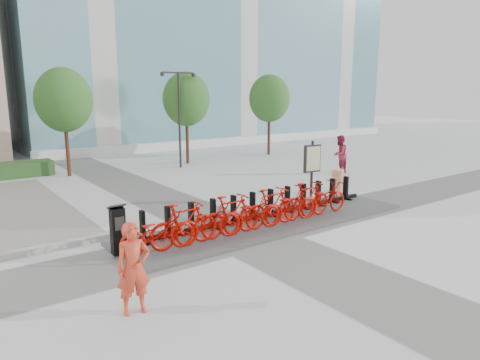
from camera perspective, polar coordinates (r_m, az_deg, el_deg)
ground at (r=12.07m, az=0.38°, el=-7.29°), size 120.00×120.00×0.00m
glass_building at (r=41.68m, az=-5.95°, el=22.57°), size 32.00×16.00×24.00m
tree_1 at (r=21.84m, az=-22.46°, el=9.81°), size 2.60×2.60×5.10m
tree_2 at (r=24.26m, az=-7.18°, el=10.64°), size 2.60×2.60×5.10m
tree_3 at (r=27.68m, az=3.93°, el=10.78°), size 2.60×2.60×5.10m
streetlamp at (r=22.91m, az=-8.12°, el=9.43°), size 2.00×0.20×5.00m
dock_pad at (r=13.05m, az=4.20°, el=-5.69°), size 9.60×2.40×0.08m
dock_rail_posts at (r=13.31m, az=3.10°, el=-3.25°), size 8.02×0.50×0.85m
bike_0 at (r=10.57m, az=-10.92°, el=-6.84°), size 1.96×0.68×1.03m
bike_1 at (r=10.86m, az=-7.48°, el=-5.92°), size 1.90×0.54×1.14m
bike_2 at (r=11.23m, az=-4.24°, el=-5.58°), size 1.96×0.68×1.03m
bike_3 at (r=11.59m, az=-1.22°, el=-4.71°), size 1.90×0.54×1.14m
bike_4 at (r=12.02m, az=1.60°, el=-4.41°), size 1.96×0.68×1.03m
bike_5 at (r=12.44m, az=4.23°, el=-3.62°), size 1.90×0.54×1.14m
bike_6 at (r=12.92m, az=6.66°, el=-3.36°), size 1.96×0.68×1.03m
bike_7 at (r=13.39m, az=8.93°, el=-2.64°), size 1.90×0.54×1.14m
bike_8 at (r=13.91m, az=11.02°, el=-2.43°), size 1.96×0.68×1.03m
kiosk at (r=10.66m, az=-15.97°, el=-6.41°), size 0.40×0.34×1.26m
worker_red at (r=7.93m, az=-14.01°, el=-11.37°), size 0.66×0.48×1.68m
pedestrian at (r=21.69m, az=13.13°, el=3.34°), size 1.06×0.92×1.89m
construction_barrel at (r=17.50m, az=12.88°, el=-0.13°), size 0.58×0.58×0.92m
map_sign at (r=15.83m, az=9.60°, el=2.49°), size 0.73×0.18×2.21m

